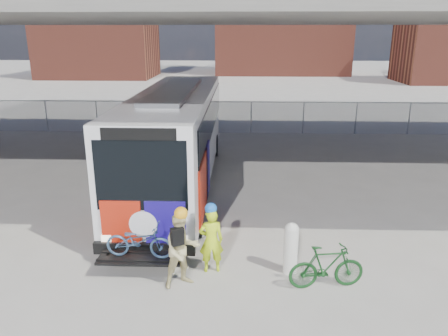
{
  "coord_description": "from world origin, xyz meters",
  "views": [
    {
      "loc": [
        0.35,
        -12.93,
        5.62
      ],
      "look_at": [
        -0.12,
        -0.05,
        1.6
      ],
      "focal_mm": 35.0,
      "sensor_mm": 36.0,
      "label": 1
    }
  ],
  "objects_px": {
    "bike_parked": "(327,267)",
    "cyclist_hivis": "(211,239)",
    "bus": "(177,131)",
    "cyclist_tan": "(182,249)",
    "bollard": "(291,246)"
  },
  "relations": [
    {
      "from": "bike_parked",
      "to": "cyclist_hivis",
      "type": "bearing_deg",
      "value": 68.12
    },
    {
      "from": "cyclist_hivis",
      "to": "bike_parked",
      "type": "height_order",
      "value": "cyclist_hivis"
    },
    {
      "from": "bus",
      "to": "cyclist_tan",
      "type": "relative_size",
      "value": 6.64
    },
    {
      "from": "cyclist_hivis",
      "to": "bollard",
      "type": "bearing_deg",
      "value": 169.99
    },
    {
      "from": "cyclist_hivis",
      "to": "bike_parked",
      "type": "distance_m",
      "value": 2.76
    },
    {
      "from": "cyclist_tan",
      "to": "bike_parked",
      "type": "distance_m",
      "value": 3.31
    },
    {
      "from": "bus",
      "to": "bollard",
      "type": "height_order",
      "value": "bus"
    },
    {
      "from": "bollard",
      "to": "bike_parked",
      "type": "relative_size",
      "value": 0.75
    },
    {
      "from": "bus",
      "to": "bike_parked",
      "type": "xyz_separation_m",
      "value": [
        4.36,
        -6.97,
        -1.58
      ]
    },
    {
      "from": "cyclist_tan",
      "to": "bike_parked",
      "type": "xyz_separation_m",
      "value": [
        3.29,
        0.01,
        -0.39
      ]
    },
    {
      "from": "cyclist_hivis",
      "to": "cyclist_tan",
      "type": "height_order",
      "value": "cyclist_tan"
    },
    {
      "from": "bus",
      "to": "bollard",
      "type": "relative_size",
      "value": 9.85
    },
    {
      "from": "cyclist_hivis",
      "to": "bike_parked",
      "type": "bearing_deg",
      "value": 156.51
    },
    {
      "from": "cyclist_hivis",
      "to": "cyclist_tan",
      "type": "distance_m",
      "value": 0.9
    },
    {
      "from": "cyclist_tan",
      "to": "bollard",
      "type": "bearing_deg",
      "value": -14.88
    }
  ]
}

